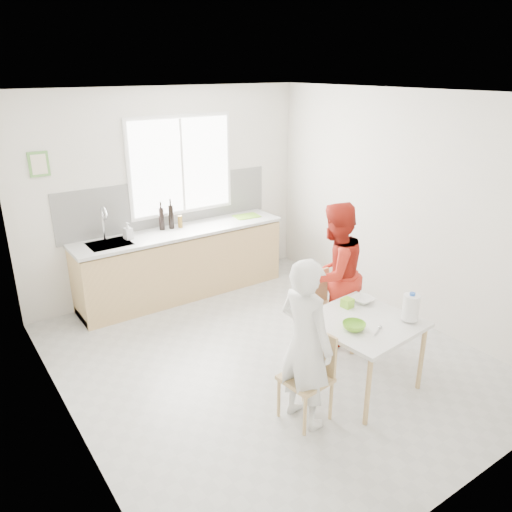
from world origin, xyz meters
The scene contains 21 objects.
ground centered at (0.00, 0.00, 0.00)m, with size 4.50×4.50×0.00m, color #B7B7B2.
room_shell centered at (0.00, 0.00, 1.64)m, with size 4.50×4.50×4.50m.
window centered at (0.20, 2.23, 1.70)m, with size 1.50×0.06×1.30m.
backsplash centered at (0.00, 2.24, 1.23)m, with size 3.00×0.02×0.65m, color white.
picture_frame centered at (-1.55, 2.23, 1.90)m, with size 0.22×0.03×0.28m.
kitchen_counter centered at (0.00, 1.95, 0.42)m, with size 2.84×0.64×1.37m.
dining_table centered at (0.45, -0.90, 0.64)m, with size 1.01×1.01×0.71m.
chair_left centered at (-0.24, -0.97, 0.45)m, with size 0.41×0.41×0.81m.
chair_far centered at (0.72, -0.06, 0.45)m, with size 0.41×0.41×0.82m.
person_white centered at (-0.32, -0.97, 0.76)m, with size 0.56×0.36×1.52m, color white.
person_red centered at (0.81, -0.10, 0.80)m, with size 0.78×0.61×1.61m, color red.
bowl_green centered at (0.25, -0.97, 0.74)m, with size 0.21×0.21×0.07m, color #76BF2C.
bowl_white centered at (0.72, -0.62, 0.74)m, with size 0.21×0.21×0.05m, color white.
milk_jug centered at (0.80, -1.15, 0.85)m, with size 0.21×0.15×0.27m.
green_box centered at (0.52, -0.61, 0.75)m, with size 0.10×0.10×0.09m, color #88CD2F.
spoon centered at (0.39, -1.13, 0.72)m, with size 0.01×0.01×0.16m, color #A5A5AA.
cutting_board centered at (1.05, 1.97, 0.93)m, with size 0.35×0.25×0.01m, color #80C72D.
wine_bottle_a centered at (-0.06, 2.08, 1.08)m, with size 0.07×0.07×0.32m, color black.
wine_bottle_b centered at (-0.19, 2.10, 1.07)m, with size 0.07×0.07×0.30m, color black.
jar_amber centered at (0.05, 2.05, 1.00)m, with size 0.06×0.06×0.16m, color brown.
soap_bottle centered at (-0.69, 1.99, 1.03)m, with size 0.09×0.10×0.21m, color #999999.
Camera 1 is at (-2.72, -3.71, 2.93)m, focal length 35.00 mm.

